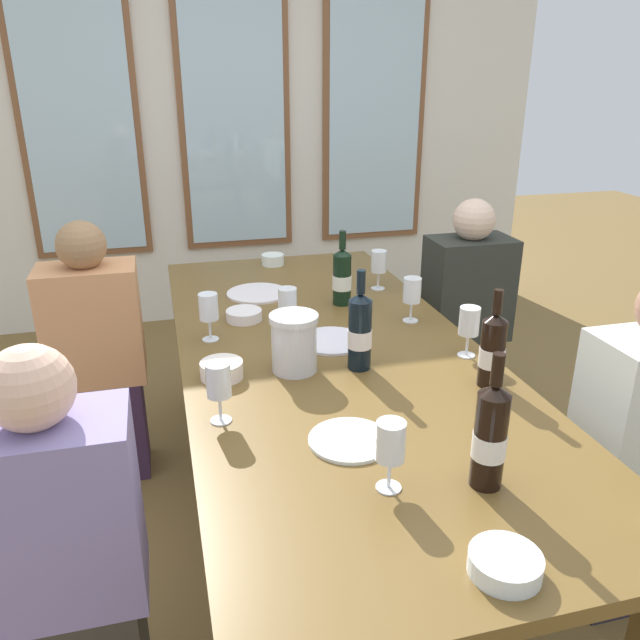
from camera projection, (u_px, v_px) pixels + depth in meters
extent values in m
plane|color=brown|center=(331.00, 524.00, 2.44)|extent=(12.00, 12.00, 0.00)
cube|color=silver|center=(233.00, 102.00, 4.07)|extent=(4.23, 0.06, 2.90)
cube|color=brown|center=(77.00, 104.00, 3.80)|extent=(0.72, 0.03, 1.88)
cube|color=silver|center=(77.00, 104.00, 3.79)|extent=(0.64, 0.01, 1.80)
cube|color=brown|center=(234.00, 102.00, 4.03)|extent=(0.72, 0.03, 1.88)
cube|color=silver|center=(234.00, 102.00, 4.01)|extent=(0.64, 0.01, 1.80)
cube|color=brown|center=(375.00, 101.00, 4.25)|extent=(0.72, 0.03, 1.88)
cube|color=silver|center=(375.00, 101.00, 4.23)|extent=(0.64, 0.01, 1.80)
cube|color=brown|center=(332.00, 355.00, 2.18)|extent=(1.03, 2.39, 0.04)
cube|color=brown|center=(194.00, 342.00, 3.21)|extent=(0.07, 0.07, 0.70)
cube|color=brown|center=(351.00, 327.00, 3.40)|extent=(0.07, 0.07, 0.70)
cylinder|color=white|center=(350.00, 440.00, 1.63)|extent=(0.22, 0.22, 0.01)
cylinder|color=white|center=(332.00, 341.00, 2.23)|extent=(0.25, 0.25, 0.01)
cylinder|color=white|center=(258.00, 293.00, 2.71)|extent=(0.27, 0.27, 0.01)
cylinder|color=silver|center=(294.00, 346.00, 2.00)|extent=(0.14, 0.14, 0.17)
cylinder|color=silver|center=(294.00, 318.00, 1.96)|extent=(0.16, 0.16, 0.02)
cylinder|color=black|center=(360.00, 335.00, 2.00)|extent=(0.08, 0.08, 0.23)
cone|color=black|center=(361.00, 297.00, 1.95)|extent=(0.08, 0.08, 0.02)
cylinder|color=black|center=(361.00, 282.00, 1.94)|extent=(0.03, 0.03, 0.08)
cylinder|color=white|center=(360.00, 338.00, 2.01)|extent=(0.08, 0.08, 0.06)
cylinder|color=black|center=(342.00, 280.00, 2.57)|extent=(0.08, 0.07, 0.21)
cone|color=black|center=(342.00, 252.00, 2.52)|extent=(0.08, 0.07, 0.02)
cylinder|color=black|center=(343.00, 240.00, 2.50)|extent=(0.03, 0.03, 0.08)
cylinder|color=white|center=(342.00, 282.00, 2.57)|extent=(0.08, 0.08, 0.06)
cylinder|color=black|center=(489.00, 441.00, 1.43)|extent=(0.08, 0.07, 0.23)
cone|color=black|center=(495.00, 390.00, 1.38)|extent=(0.08, 0.07, 0.02)
cylinder|color=black|center=(498.00, 370.00, 1.36)|extent=(0.03, 0.03, 0.08)
cylinder|color=silver|center=(489.00, 445.00, 1.43)|extent=(0.08, 0.08, 0.06)
cylinder|color=black|center=(492.00, 354.00, 1.89)|extent=(0.07, 0.07, 0.21)
cone|color=black|center=(496.00, 318.00, 1.85)|extent=(0.07, 0.07, 0.02)
cylinder|color=black|center=(498.00, 302.00, 1.83)|extent=(0.03, 0.03, 0.08)
cylinder|color=silver|center=(492.00, 357.00, 1.90)|extent=(0.08, 0.08, 0.06)
cylinder|color=white|center=(273.00, 260.00, 3.12)|extent=(0.11, 0.11, 0.05)
cylinder|color=white|center=(244.00, 315.00, 2.43)|extent=(0.14, 0.14, 0.04)
cylinder|color=white|center=(222.00, 370.00, 1.97)|extent=(0.13, 0.13, 0.05)
cylinder|color=white|center=(505.00, 564.00, 1.20)|extent=(0.14, 0.14, 0.04)
cylinder|color=white|center=(211.00, 339.00, 2.25)|extent=(0.06, 0.06, 0.00)
cylinder|color=white|center=(210.00, 329.00, 2.24)|extent=(0.01, 0.01, 0.07)
cylinder|color=white|center=(208.00, 307.00, 2.21)|extent=(0.07, 0.07, 0.09)
cylinder|color=beige|center=(209.00, 314.00, 2.22)|extent=(0.06, 0.06, 0.03)
cylinder|color=white|center=(466.00, 355.00, 2.13)|extent=(0.06, 0.06, 0.00)
cylinder|color=white|center=(467.00, 344.00, 2.11)|extent=(0.01, 0.01, 0.07)
cylinder|color=white|center=(469.00, 321.00, 2.08)|extent=(0.07, 0.07, 0.09)
cylinder|color=beige|center=(469.00, 329.00, 2.09)|extent=(0.06, 0.06, 0.03)
cylinder|color=white|center=(410.00, 321.00, 2.42)|extent=(0.06, 0.06, 0.00)
cylinder|color=white|center=(411.00, 311.00, 2.41)|extent=(0.01, 0.01, 0.07)
cylinder|color=white|center=(412.00, 290.00, 2.38)|extent=(0.07, 0.07, 0.09)
cylinder|color=#590C19|center=(412.00, 298.00, 2.39)|extent=(0.06, 0.06, 0.03)
cylinder|color=white|center=(221.00, 420.00, 1.73)|extent=(0.06, 0.06, 0.00)
cylinder|color=white|center=(220.00, 408.00, 1.72)|extent=(0.01, 0.01, 0.07)
cylinder|color=white|center=(218.00, 380.00, 1.69)|extent=(0.07, 0.07, 0.09)
cylinder|color=maroon|center=(219.00, 390.00, 1.70)|extent=(0.06, 0.06, 0.03)
cylinder|color=white|center=(288.00, 333.00, 2.31)|extent=(0.06, 0.06, 0.00)
cylinder|color=white|center=(288.00, 323.00, 2.30)|extent=(0.01, 0.01, 0.07)
cylinder|color=white|center=(287.00, 301.00, 2.27)|extent=(0.07, 0.07, 0.09)
cylinder|color=maroon|center=(288.00, 310.00, 2.28)|extent=(0.06, 0.06, 0.02)
cylinder|color=white|center=(388.00, 487.00, 1.45)|extent=(0.06, 0.06, 0.00)
cylinder|color=white|center=(389.00, 473.00, 1.44)|extent=(0.01, 0.01, 0.07)
cylinder|color=white|center=(391.00, 441.00, 1.41)|extent=(0.07, 0.07, 0.09)
cylinder|color=maroon|center=(390.00, 454.00, 1.42)|extent=(0.06, 0.06, 0.03)
cylinder|color=white|center=(378.00, 288.00, 2.78)|extent=(0.06, 0.06, 0.00)
cylinder|color=white|center=(378.00, 280.00, 2.77)|extent=(0.01, 0.01, 0.07)
cylinder|color=white|center=(379.00, 261.00, 2.74)|extent=(0.07, 0.07, 0.09)
cube|color=#38233E|center=(107.00, 425.00, 2.70)|extent=(0.32, 0.24, 0.45)
cube|color=tan|center=(92.00, 324.00, 2.53)|extent=(0.38, 0.24, 0.48)
sphere|color=#98714A|center=(81.00, 245.00, 2.41)|extent=(0.19, 0.19, 0.19)
cube|color=#2A2A2F|center=(460.00, 378.00, 3.11)|extent=(0.32, 0.24, 0.45)
cube|color=#2B2F28|center=(468.00, 288.00, 2.94)|extent=(0.38, 0.24, 0.48)
sphere|color=beige|center=(474.00, 220.00, 2.82)|extent=(0.19, 0.19, 0.19)
cube|color=#8579B3|center=(54.00, 514.00, 1.44)|extent=(0.38, 0.24, 0.48)
sphere|color=beige|center=(29.00, 388.00, 1.32)|extent=(0.19, 0.19, 0.19)
cube|color=#28222D|center=(622.00, 535.00, 2.06)|extent=(0.32, 0.24, 0.45)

